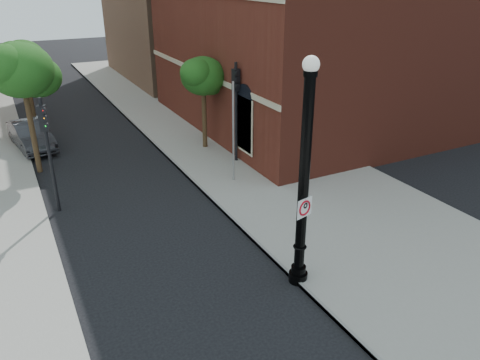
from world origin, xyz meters
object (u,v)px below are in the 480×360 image
no_parking_sign (305,208)px  parked_car (31,135)px  traffic_signal_left (47,137)px  lamppost (303,188)px  traffic_signal_right (236,97)px

no_parking_sign → parked_car: bearing=95.5°
traffic_signal_left → parked_car: bearing=107.2°
lamppost → parked_car: 17.13m
lamppost → traffic_signal_right: lamppost is taller
no_parking_sign → lamppost: bearing=61.7°
lamppost → no_parking_sign: lamppost is taller
lamppost → parked_car: lamppost is taller
traffic_signal_right → no_parking_sign: bearing=-111.9°
lamppost → traffic_signal_right: 9.64m
lamppost → no_parking_sign: 0.53m
parked_car → traffic_signal_left: bearing=-97.5°
parked_car → traffic_signal_left: size_ratio=0.97×
lamppost → no_parking_sign: size_ratio=11.58×
no_parking_sign → traffic_signal_right: 9.83m
no_parking_sign → traffic_signal_right: size_ratio=0.12×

